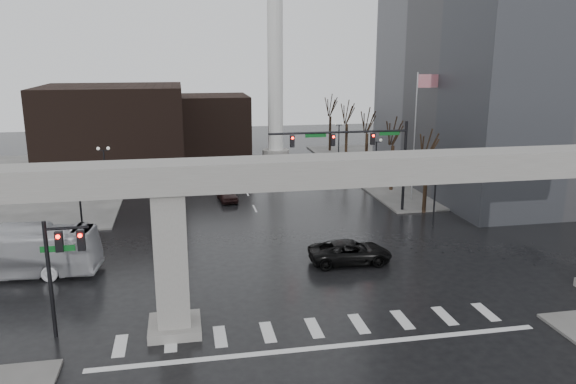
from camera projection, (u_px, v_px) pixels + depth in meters
name	position (u px, v px, depth m)	size (l,w,h in m)	color
ground	(310.00, 319.00, 29.69)	(160.00, 160.00, 0.00)	black
sidewalk_ne	(450.00, 167.00, 68.74)	(28.00, 36.00, 0.15)	slate
elevated_guideway	(335.00, 192.00, 28.26)	(48.00, 2.60, 8.70)	gray
building_far_left	(114.00, 129.00, 65.94)	(16.00, 14.00, 10.00)	black
building_far_mid	(212.00, 124.00, 77.91)	(10.00, 10.00, 8.00)	black
smokestack	(275.00, 55.00, 71.40)	(3.60, 3.60, 30.00)	silver
signal_mast_arm	(363.00, 148.00, 47.84)	(12.12, 0.43, 8.00)	black
signal_left_pole	(60.00, 259.00, 26.94)	(2.30, 0.30, 6.00)	black
flagpole_assembly	(418.00, 122.00, 51.64)	(2.06, 0.12, 12.00)	silver
lamp_right_0	(435.00, 185.00, 44.67)	(1.22, 0.32, 5.11)	black
lamp_right_1	(376.00, 154.00, 58.01)	(1.22, 0.32, 5.11)	black
lamp_right_2	(339.00, 135.00, 71.35)	(1.22, 0.32, 5.11)	black
lamp_left_0	(80.00, 201.00, 39.72)	(1.22, 0.32, 5.11)	black
lamp_left_1	(104.00, 164.00, 53.06)	(1.22, 0.32, 5.11)	black
lamp_left_2	(119.00, 141.00, 66.40)	(1.22, 0.32, 5.11)	black
tree_right_0	(426.00, 182.00, 48.85)	(1.09, 1.58, 7.50)	black
tree_right_1	(392.00, 164.00, 56.46)	(1.09, 1.61, 7.67)	black
tree_right_2	(367.00, 150.00, 64.06)	(1.10, 1.63, 7.85)	black
tree_right_3	(347.00, 139.00, 71.67)	(1.11, 1.66, 8.02)	black
tree_right_4	(330.00, 130.00, 79.28)	(1.12, 1.69, 8.19)	black
pickup_truck	(350.00, 252.00, 37.42)	(2.56, 5.55, 1.54)	black
city_bus	(4.00, 252.00, 35.08)	(2.69, 11.50, 3.20)	silver
far_car	(227.00, 194.00, 53.25)	(1.59, 3.94, 1.34)	black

